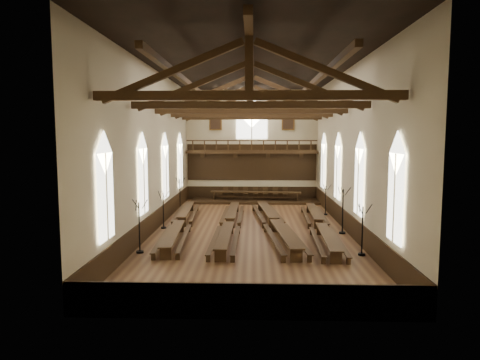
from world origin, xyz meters
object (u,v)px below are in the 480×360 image
at_px(dais, 256,201).
at_px(candelabrum_left_near, 140,237).
at_px(high_table, 256,193).
at_px(candelabrum_right_mid, 343,219).
at_px(refectory_row_b, 229,223).
at_px(refectory_row_c, 274,222).
at_px(refectory_row_d, 320,224).
at_px(candelabrum_right_far, 326,206).
at_px(candelabrum_left_mid, 163,217).
at_px(refectory_row_a, 180,222).
at_px(candelabrum_left_far, 180,201).
at_px(candelabrum_right_near, 362,240).

distance_m(dais, candelabrum_left_near, 17.74).
bearing_deg(candelabrum_left_near, high_table, 70.51).
relative_size(candelabrum_left_near, candelabrum_right_mid, 0.95).
bearing_deg(candelabrum_left_near, refectory_row_b, 50.64).
height_order(refectory_row_c, high_table, high_table).
relative_size(refectory_row_b, candelabrum_left_near, 5.06).
height_order(high_table, candelabrum_right_mid, candelabrum_right_mid).
bearing_deg(refectory_row_c, refectory_row_d, -8.46).
xyz_separation_m(refectory_row_b, candelabrum_right_far, (6.86, 5.54, 0.20)).
distance_m(candelabrum_left_near, candelabrum_left_mid, 5.71).
distance_m(refectory_row_a, candelabrum_right_far, 11.29).
distance_m(candelabrum_left_far, candelabrum_right_mid, 13.28).
relative_size(refectory_row_d, candelabrum_right_near, 5.37).
xyz_separation_m(refectory_row_a, candelabrum_right_mid, (9.98, -0.83, 0.36)).
xyz_separation_m(candelabrum_left_near, candelabrum_right_far, (11.10, 10.71, -0.13)).
bearing_deg(refectory_row_d, candelabrum_left_far, 145.02).
bearing_deg(candelabrum_right_near, candelabrum_right_far, 90.00).
bearing_deg(candelabrum_left_mid, refectory_row_b, -7.26).
bearing_deg(high_table, candelabrum_right_far, -49.14).
bearing_deg(candelabrum_right_far, high_table, 130.86).
bearing_deg(refectory_row_b, refectory_row_d, -1.66).
distance_m(refectory_row_d, dais, 12.34).
bearing_deg(dais, candelabrum_right_mid, -66.81).
height_order(candelabrum_right_near, candelabrum_right_mid, candelabrum_right_mid).
xyz_separation_m(refectory_row_d, candelabrum_left_mid, (-9.83, 0.70, 0.24)).
xyz_separation_m(dais, candelabrum_right_far, (5.19, -6.00, 0.60)).
distance_m(candelabrum_left_near, candelabrum_right_far, 15.43).
height_order(refectory_row_a, refectory_row_d, refectory_row_a).
relative_size(candelabrum_right_near, candelabrum_right_far, 1.12).
xyz_separation_m(candelabrum_right_near, candelabrum_right_mid, (-0.00, 4.68, 0.09)).
distance_m(dais, candelabrum_left_far, 7.66).
xyz_separation_m(refectory_row_a, candelabrum_right_near, (9.98, -5.51, 0.28)).
bearing_deg(dais, candelabrum_right_near, -72.83).
bearing_deg(candelabrum_right_near, high_table, 107.17).
distance_m(candelabrum_left_near, candelabrum_left_far, 11.89).
distance_m(refectory_row_b, candelabrum_left_near, 6.70).
bearing_deg(candelabrum_left_far, high_table, 39.17).
bearing_deg(refectory_row_a, refectory_row_d, -2.76).
relative_size(refectory_row_a, candelabrum_left_far, 5.25).
bearing_deg(refectory_row_b, dais, 81.76).
xyz_separation_m(candelabrum_left_near, candelabrum_left_far, (0.00, 11.89, -0.02)).
bearing_deg(candelabrum_left_near, candelabrum_right_near, -0.41).
xyz_separation_m(refectory_row_c, candelabrum_left_near, (-7.03, -5.43, 0.29)).
height_order(dais, candelabrum_right_near, candelabrum_right_near).
bearing_deg(high_table, candelabrum_right_mid, -66.81).
relative_size(dais, candelabrum_right_near, 4.42).
bearing_deg(candelabrum_left_mid, dais, 61.73).
distance_m(high_table, candelabrum_left_mid, 12.48).
xyz_separation_m(refectory_row_d, candelabrum_right_mid, (1.27, -0.41, 0.37)).
height_order(candelabrum_left_mid, candelabrum_right_mid, candelabrum_right_mid).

